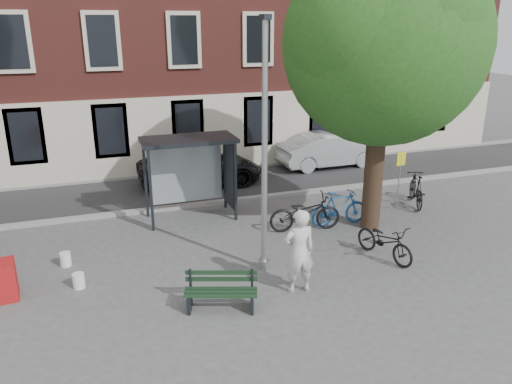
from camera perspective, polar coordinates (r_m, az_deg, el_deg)
The scene contains 18 objects.
ground at distance 12.85m, azimuth 0.91°, elevation -8.70°, with size 90.00×90.00×0.00m, color #4C4C4F.
road at distance 19.08m, azimuth -6.34°, elevation 0.57°, with size 40.00×4.00×0.01m, color #28282B.
curb_near at distance 17.22m, azimuth -4.82°, elevation -1.22°, with size 40.00×0.25×0.12m, color gray.
curb_far at distance 20.93m, azimuth -7.60°, elevation 2.32°, with size 40.00×0.25×0.12m, color gray.
lamppost at distance 11.83m, azimuth 0.98°, elevation 3.35°, with size 0.28×0.35×6.11m.
tree_right at distance 14.47m, azimuth 14.79°, elevation 16.95°, with size 5.76×5.60×8.20m.
bus_shelter at distance 15.70m, azimuth -6.33°, elevation 3.85°, with size 2.85×1.45×2.62m.
painter at distance 11.44m, azimuth 4.95°, elevation -6.77°, with size 0.74×0.48×2.02m, color silver.
bench at distance 11.06m, azimuth -4.04°, elevation -11.45°, with size 1.65×0.98×0.81m.
bike_a at distance 14.93m, azimuth 5.62°, elevation -2.36°, with size 0.75×2.16×1.13m, color black.
bike_b at distance 15.49m, azimuth 9.51°, elevation -1.80°, with size 0.52×1.85×1.11m, color #1B5499.
bike_c at distance 13.59m, azimuth 14.50°, elevation -5.45°, with size 0.65×1.88×0.99m, color black.
bike_d at distance 17.80m, azimuth 17.85°, elevation 0.30°, with size 0.53×1.87×1.12m, color black.
car_dark at distance 19.27m, azimuth -6.36°, elevation 2.80°, with size 2.20×4.76×1.32m, color black.
car_silver at distance 21.78m, azimuth 8.34°, elevation 4.78°, with size 1.55×4.46×1.47m, color #A8ACB0.
bucket_b at distance 12.61m, azimuth -19.61°, elevation -9.53°, with size 0.28×0.28×0.36m, color white.
bucket_c at distance 13.79m, azimuth -20.94°, elevation -7.19°, with size 0.28×0.28×0.36m, color white.
notice_sign at distance 16.90m, azimuth 16.16°, elevation 2.66°, with size 0.34×0.06×1.99m.
Camera 1 is at (-3.95, -10.70, 5.93)m, focal length 35.00 mm.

